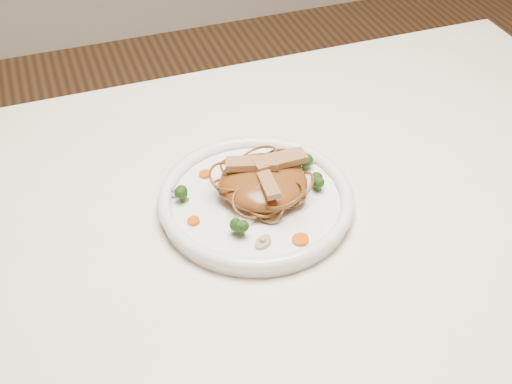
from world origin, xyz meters
name	(u,v)px	position (x,y,z in m)	size (l,w,h in m)	color
table	(295,248)	(0.00, 0.00, 0.65)	(1.20, 0.80, 0.75)	white
plate	(256,204)	(-0.06, 0.01, 0.76)	(0.28, 0.28, 0.02)	white
noodle_mound	(263,182)	(-0.05, 0.02, 0.79)	(0.13, 0.13, 0.04)	brown
chicken_a	(280,160)	(-0.02, 0.03, 0.81)	(0.08, 0.03, 0.01)	tan
chicken_b	(252,164)	(-0.06, 0.03, 0.81)	(0.07, 0.02, 0.01)	tan
chicken_c	(269,185)	(-0.05, -0.02, 0.81)	(0.06, 0.02, 0.01)	tan
broccoli_0	(303,162)	(0.03, 0.05, 0.78)	(0.02, 0.02, 0.03)	#1E430E
broccoli_1	(184,192)	(-0.16, 0.04, 0.78)	(0.02, 0.02, 0.03)	#1E430E
broccoli_2	(240,225)	(-0.11, -0.05, 0.78)	(0.03, 0.03, 0.03)	#1E430E
broccoli_3	(317,180)	(0.03, 0.00, 0.78)	(0.03, 0.03, 0.03)	#1E430E
carrot_0	(277,161)	(0.00, 0.08, 0.77)	(0.02, 0.02, 0.01)	#E65C08
carrot_1	(194,221)	(-0.16, -0.01, 0.77)	(0.02, 0.02, 0.01)	#E65C08
carrot_2	(317,179)	(0.04, 0.02, 0.77)	(0.02, 0.02, 0.01)	#E65C08
carrot_3	(205,174)	(-0.12, 0.08, 0.77)	(0.02, 0.02, 0.01)	#E65C08
carrot_4	(300,240)	(-0.03, -0.09, 0.77)	(0.02, 0.02, 0.01)	#E65C08
mushroom_0	(263,242)	(-0.08, -0.08, 0.77)	(0.03, 0.03, 0.01)	#C5AE93
mushroom_1	(309,159)	(0.04, 0.06, 0.77)	(0.02, 0.02, 0.01)	#C5AE93
mushroom_2	(172,193)	(-0.17, 0.06, 0.77)	(0.02, 0.02, 0.01)	#C5AE93
mushroom_3	(272,160)	(-0.01, 0.08, 0.77)	(0.02, 0.02, 0.01)	#C5AE93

